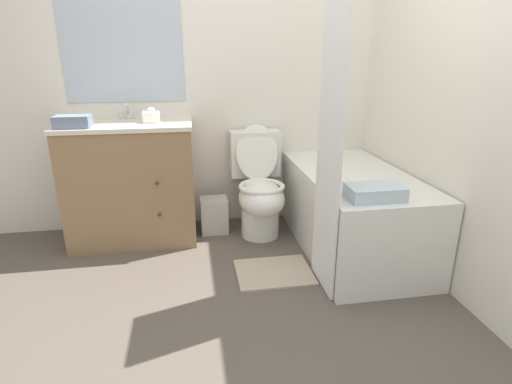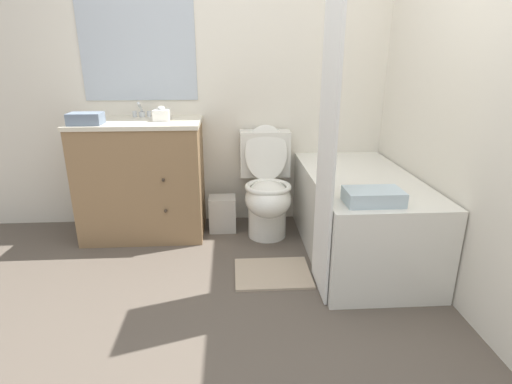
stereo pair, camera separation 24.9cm
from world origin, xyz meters
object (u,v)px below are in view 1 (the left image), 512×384
hand_towel_folded (73,122)px  bath_towel_folded (375,192)px  sink_faucet (128,114)px  bath_mat (274,272)px  bathtub (352,210)px  wastebasket (214,215)px  vanity_cabinet (132,182)px  toilet (259,188)px  tissue_box (152,116)px

hand_towel_folded → bath_towel_folded: (1.77, -0.80, -0.32)m
sink_faucet → bath_towel_folded: size_ratio=0.45×
hand_towel_folded → bath_mat: bearing=-23.9°
hand_towel_folded → bathtub: bearing=-8.2°
sink_faucet → hand_towel_folded: bearing=-133.3°
bathtub → hand_towel_folded: 2.00m
bath_mat → wastebasket: bearing=114.6°
sink_faucet → bathtub: size_ratio=0.10×
vanity_cabinet → bathtub: vanity_cabinet is taller
sink_faucet → wastebasket: 1.01m
wastebasket → bath_towel_folded: (0.85, -0.97, 0.47)m
sink_faucet → bathtub: 1.79m
bathtub → bath_mat: size_ratio=2.81×
hand_towel_folded → toilet: bearing=4.1°
bathtub → tissue_box: tissue_box is taller
hand_towel_folded → bath_towel_folded: 1.97m
bath_mat → sink_faucet: bearing=136.7°
sink_faucet → toilet: bearing=-14.1°
tissue_box → bath_towel_folded: bearing=-36.6°
vanity_cabinet → bathtub: 1.63m
bathtub → bath_towel_folded: bearing=-101.5°
wastebasket → sink_faucet: bearing=165.5°
vanity_cabinet → bath_mat: (0.94, -0.71, -0.45)m
hand_towel_folded → bath_mat: (1.25, -0.55, -0.93)m
vanity_cabinet → sink_faucet: 0.50m
sink_faucet → bathtub: (1.56, -0.60, -0.64)m
tissue_box → vanity_cabinet: bearing=177.1°
sink_faucet → tissue_box: 0.26m
sink_faucet → toilet: 1.13m
vanity_cabinet → hand_towel_folded: bearing=-153.5°
bathtub → tissue_box: (-1.38, 0.42, 0.65)m
tissue_box → bath_towel_folded: size_ratio=0.40×
vanity_cabinet → bath_towel_folded: size_ratio=2.95×
toilet → hand_towel_folded: hand_towel_folded is taller
bath_towel_folded → vanity_cabinet: bearing=146.7°
vanity_cabinet → wastebasket: bearing=1.8°
vanity_cabinet → toilet: size_ratio=1.09×
wastebasket → hand_towel_folded: 1.22m
vanity_cabinet → hand_towel_folded: 0.59m
hand_towel_folded → bath_mat: size_ratio=0.46×
bath_mat → tissue_box: bearing=137.1°
vanity_cabinet → sink_faucet: sink_faucet is taller
bathtub → bath_mat: (-0.63, -0.28, -0.28)m
bath_towel_folded → bath_mat: size_ratio=0.64×
sink_faucet → toilet: sink_faucet is taller
sink_faucet → tissue_box: bearing=-45.1°
bathtub → bath_towel_folded: 0.63m
bath_towel_folded → toilet: bearing=119.6°
toilet → bathtub: 0.72m
hand_towel_folded → bath_towel_folded: hand_towel_folded is taller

